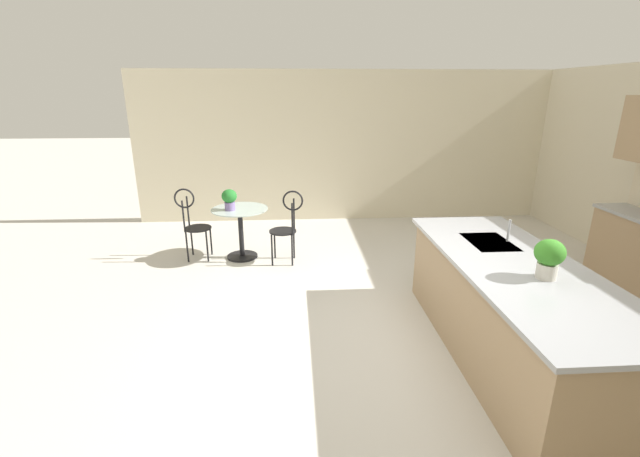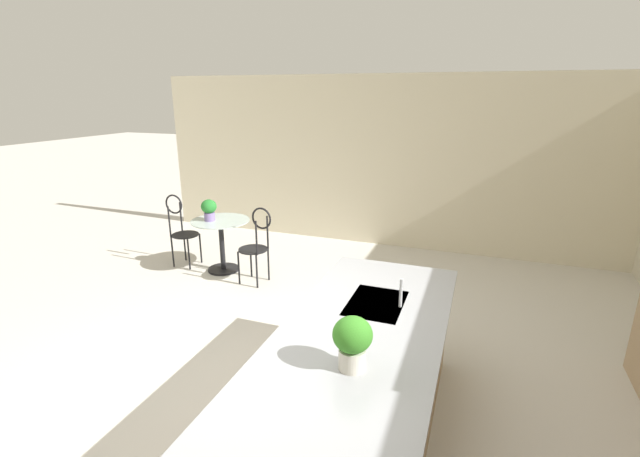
% 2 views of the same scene
% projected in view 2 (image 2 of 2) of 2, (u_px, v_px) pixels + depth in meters
% --- Properties ---
extents(ground_plane, '(40.00, 40.00, 0.00)m').
position_uv_depth(ground_plane, '(263.00, 401.00, 3.63)').
color(ground_plane, beige).
extents(wall_left_window, '(0.12, 7.80, 2.70)m').
position_uv_depth(wall_left_window, '(383.00, 163.00, 7.05)').
color(wall_left_window, beige).
rests_on(wall_left_window, ground).
extents(kitchen_island, '(2.80, 1.06, 0.92)m').
position_uv_depth(kitchen_island, '(354.00, 400.00, 2.94)').
color(kitchen_island, tan).
rests_on(kitchen_island, ground).
extents(bistro_table, '(0.80, 0.80, 0.74)m').
position_uv_depth(bistro_table, '(222.00, 240.00, 6.18)').
color(bistro_table, black).
rests_on(bistro_table, ground).
extents(chair_near_window, '(0.38, 0.48, 1.04)m').
position_uv_depth(chair_near_window, '(181.00, 227.00, 6.36)').
color(chair_near_window, black).
rests_on(chair_near_window, ground).
extents(chair_by_island, '(0.41, 0.50, 1.04)m').
position_uv_depth(chair_by_island, '(256.00, 242.00, 5.72)').
color(chair_by_island, black).
rests_on(chair_by_island, ground).
extents(sink_faucet, '(0.02, 0.02, 0.22)m').
position_uv_depth(sink_faucet, '(401.00, 293.00, 3.21)').
color(sink_faucet, '#B2B5BA').
rests_on(sink_faucet, kitchen_island).
extents(potted_plant_on_table, '(0.21, 0.21, 0.30)m').
position_uv_depth(potted_plant_on_table, '(209.00, 209.00, 6.02)').
color(potted_plant_on_table, '#7A669E').
rests_on(potted_plant_on_table, bistro_table).
extents(potted_plant_counter_near, '(0.23, 0.23, 0.32)m').
position_uv_depth(potted_plant_counter_near, '(352.00, 340.00, 2.46)').
color(potted_plant_counter_near, beige).
rests_on(potted_plant_counter_near, kitchen_island).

